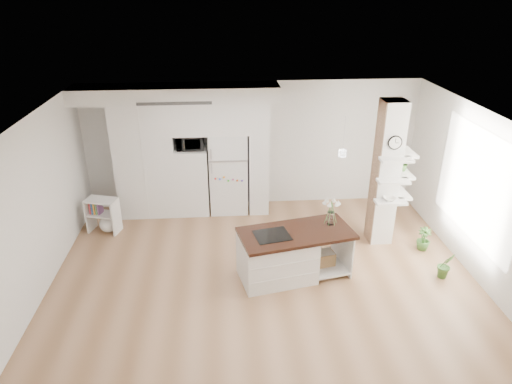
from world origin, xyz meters
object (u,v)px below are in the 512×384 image
at_px(refrigerator, 228,172).
at_px(bookshelf, 105,218).
at_px(kitchen_island, 284,254).
at_px(floor_plant_a, 446,265).

height_order(refrigerator, bookshelf, refrigerator).
distance_m(kitchen_island, bookshelf, 3.75).
bearing_deg(refrigerator, floor_plant_a, -38.31).
height_order(kitchen_island, bookshelf, kitchen_island).
distance_m(refrigerator, floor_plant_a, 4.54).
bearing_deg(bookshelf, refrigerator, 34.22).
distance_m(refrigerator, kitchen_island, 2.73).
relative_size(refrigerator, bookshelf, 2.51).
relative_size(kitchen_island, floor_plant_a, 4.13).
xyz_separation_m(refrigerator, kitchen_island, (0.85, -2.56, -0.44)).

